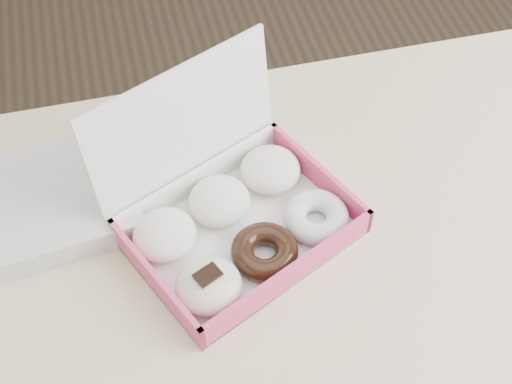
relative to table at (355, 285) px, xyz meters
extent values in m
cube|color=#CDB987|center=(0.00, 0.00, 0.06)|extent=(1.20, 0.80, 0.04)
cylinder|color=#CDB987|center=(-0.55, 0.35, -0.32)|extent=(0.05, 0.05, 0.71)
cube|color=white|center=(-0.15, 0.07, 0.08)|extent=(0.36, 0.32, 0.01)
cube|color=#DA4170|center=(-0.11, -0.02, 0.10)|extent=(0.27, 0.13, 0.05)
cube|color=white|center=(-0.20, 0.17, 0.10)|extent=(0.27, 0.13, 0.05)
cube|color=#DA4170|center=(-0.29, 0.01, 0.10)|extent=(0.10, 0.20, 0.05)
cube|color=#DA4170|center=(-0.02, 0.13, 0.10)|extent=(0.10, 0.20, 0.05)
cube|color=white|center=(-0.21, 0.19, 0.19)|extent=(0.28, 0.16, 0.22)
ellipsoid|color=white|center=(-0.26, 0.08, 0.11)|extent=(0.12, 0.12, 0.05)
ellipsoid|color=white|center=(-0.18, 0.12, 0.11)|extent=(0.12, 0.12, 0.05)
ellipsoid|color=white|center=(-0.09, 0.16, 0.11)|extent=(0.12, 0.12, 0.05)
ellipsoid|color=beige|center=(-0.22, -0.01, 0.11)|extent=(0.12, 0.12, 0.05)
cube|color=black|center=(-0.22, -0.01, 0.14)|extent=(0.04, 0.04, 0.00)
torus|color=black|center=(-0.13, 0.03, 0.10)|extent=(0.12, 0.12, 0.03)
torus|color=white|center=(-0.05, 0.06, 0.10)|extent=(0.12, 0.12, 0.03)
cube|color=white|center=(-0.42, 0.18, 0.10)|extent=(0.28, 0.23, 0.04)
camera|label=1|loc=(-0.27, -0.49, 0.91)|focal=50.00mm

